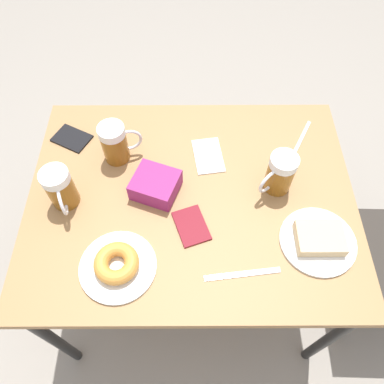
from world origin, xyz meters
TOP-DOWN VIEW (x-y plane):
  - ground_plane at (0.00, 0.00)m, footprint 8.00×8.00m
  - table at (0.00, 0.00)m, footprint 0.81×1.05m
  - plate_with_cake at (0.17, 0.38)m, footprint 0.23×0.23m
  - plate_with_donut at (0.24, -0.21)m, footprint 0.22×0.22m
  - beer_mug_left at (-0.16, -0.25)m, footprint 0.09×0.14m
  - beer_mug_center at (0.02, -0.40)m, footprint 0.13×0.09m
  - beer_mug_right at (-0.03, 0.27)m, footprint 0.11×0.12m
  - napkin_folded at (-0.16, 0.06)m, footprint 0.16×0.11m
  - fork at (-0.24, 0.39)m, footprint 0.17×0.10m
  - knife at (0.27, 0.14)m, footprint 0.04×0.22m
  - passport_near_edge at (-0.24, -0.42)m, footprint 0.14×0.15m
  - passport_far_edge at (0.11, 0.00)m, footprint 0.15×0.13m
  - blue_pouch at (-0.02, -0.11)m, footprint 0.16×0.17m

SIDE VIEW (x-z plane):
  - ground_plane at x=0.00m, z-range 0.00..0.00m
  - table at x=0.00m, z-range 0.29..0.99m
  - knife at x=0.27m, z-range 0.70..0.70m
  - fork at x=-0.24m, z-range 0.70..0.70m
  - napkin_folded at x=-0.16m, z-range 0.70..0.71m
  - passport_near_edge at x=-0.24m, z-range 0.70..0.71m
  - passport_far_edge at x=0.11m, z-range 0.70..0.71m
  - plate_with_cake at x=0.17m, z-range 0.69..0.74m
  - plate_with_donut at x=0.24m, z-range 0.69..0.75m
  - blue_pouch at x=-0.02m, z-range 0.70..0.77m
  - beer_mug_left at x=-0.16m, z-range 0.70..0.85m
  - beer_mug_center at x=0.02m, z-range 0.70..0.85m
  - beer_mug_right at x=-0.03m, z-range 0.70..0.85m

